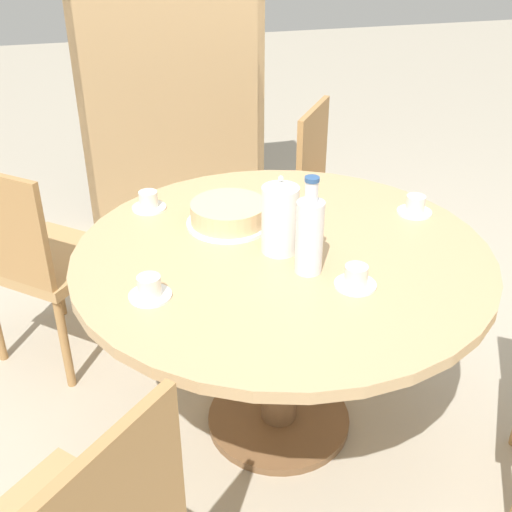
# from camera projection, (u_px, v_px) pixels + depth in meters

# --- Properties ---
(ground_plane) EXTENTS (14.00, 14.00, 0.00)m
(ground_plane) POSITION_uv_depth(u_px,v_px,m) (278.00, 421.00, 2.34)
(ground_plane) COLOR #B2A893
(dining_table) EXTENTS (1.29, 1.29, 0.72)m
(dining_table) POSITION_uv_depth(u_px,v_px,m) (282.00, 286.00, 2.04)
(dining_table) COLOR brown
(dining_table) RESTS_ON ground_plane
(chair_c) EXTENTS (0.59, 0.59, 0.86)m
(chair_c) POSITION_uv_depth(u_px,v_px,m) (339.00, 196.00, 2.92)
(chair_c) COLOR #A87A47
(chair_c) RESTS_ON ground_plane
(chair_d) EXTENTS (0.59, 0.59, 0.86)m
(chair_d) POSITION_uv_depth(u_px,v_px,m) (39.00, 257.00, 2.44)
(chair_d) COLOR #A87A47
(chair_d) RESTS_ON ground_plane
(bookshelf) EXTENTS (0.93, 0.28, 1.80)m
(bookshelf) POSITION_uv_depth(u_px,v_px,m) (169.00, 71.00, 3.21)
(bookshelf) COLOR tan
(bookshelf) RESTS_ON ground_plane
(coffee_pot) EXTENTS (0.11, 0.11, 0.25)m
(coffee_pot) POSITION_uv_depth(u_px,v_px,m) (280.00, 217.00, 1.92)
(coffee_pot) COLOR white
(coffee_pot) RESTS_ON dining_table
(water_bottle) EXTENTS (0.08, 0.08, 0.29)m
(water_bottle) POSITION_uv_depth(u_px,v_px,m) (310.00, 234.00, 1.81)
(water_bottle) COLOR silver
(water_bottle) RESTS_ON dining_table
(cake_main) EXTENTS (0.28, 0.28, 0.08)m
(cake_main) POSITION_uv_depth(u_px,v_px,m) (229.00, 214.00, 2.11)
(cake_main) COLOR white
(cake_main) RESTS_ON dining_table
(cup_a) EXTENTS (0.12, 0.12, 0.06)m
(cup_a) POSITION_uv_depth(u_px,v_px,m) (356.00, 278.00, 1.79)
(cup_a) COLOR white
(cup_a) RESTS_ON dining_table
(cup_b) EXTENTS (0.12, 0.12, 0.06)m
(cup_b) POSITION_uv_depth(u_px,v_px,m) (415.00, 206.00, 2.19)
(cup_b) COLOR white
(cup_b) RESTS_ON dining_table
(cup_c) EXTENTS (0.12, 0.12, 0.06)m
(cup_c) POSITION_uv_depth(u_px,v_px,m) (150.00, 289.00, 1.74)
(cup_c) COLOR white
(cup_c) RESTS_ON dining_table
(cup_d) EXTENTS (0.12, 0.12, 0.06)m
(cup_d) POSITION_uv_depth(u_px,v_px,m) (149.00, 202.00, 2.22)
(cup_d) COLOR white
(cup_d) RESTS_ON dining_table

